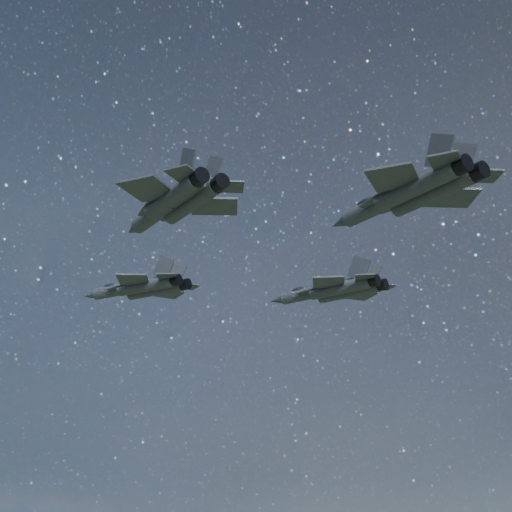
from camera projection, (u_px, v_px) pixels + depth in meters
The scene contains 4 objects.
jet_lead at pixel (142, 287), 94.00m from camera, with size 17.93×12.45×4.50m.
jet_left at pixel (335, 290), 94.47m from camera, with size 18.36×13.12×4.70m.
jet_right at pixel (175, 201), 65.88m from camera, with size 17.88×12.01×4.51m.
jet_slot at pixel (412, 192), 68.09m from camera, with size 20.05×13.52×5.05m.
Camera 1 is at (49.02, -64.26, 129.27)m, focal length 50.00 mm.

